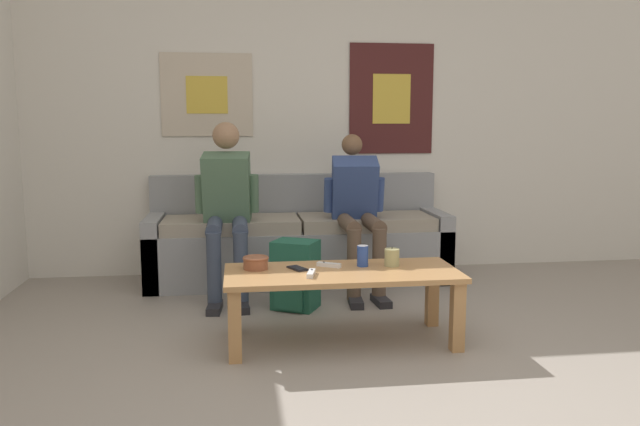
{
  "coord_description": "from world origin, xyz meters",
  "views": [
    {
      "loc": [
        -0.67,
        -2.41,
        1.25
      ],
      "look_at": [
        -0.13,
        1.55,
        0.67
      ],
      "focal_mm": 35.0,
      "sensor_mm": 36.0,
      "label": 1
    }
  ],
  "objects": [
    {
      "name": "ground_plane",
      "position": [
        0.0,
        0.0,
        0.0
      ],
      "size": [
        18.0,
        18.0,
        0.0
      ],
      "primitive_type": "plane",
      "color": "gray"
    },
    {
      "name": "couch",
      "position": [
        -0.18,
        2.47,
        0.3
      ],
      "size": [
        2.36,
        0.69,
        0.83
      ],
      "color": "gray",
      "rests_on": "ground_plane"
    },
    {
      "name": "drink_can_blue",
      "position": [
        0.06,
        1.09,
        0.48
      ],
      "size": [
        0.07,
        0.07,
        0.12
      ],
      "color": "#28479E",
      "rests_on": "coffee_table"
    },
    {
      "name": "person_seated_teen",
      "position": [
        0.23,
        2.12,
        0.64
      ],
      "size": [
        0.47,
        0.87,
        1.17
      ],
      "color": "brown",
      "rests_on": "ground_plane"
    },
    {
      "name": "game_controller_near_left",
      "position": [
        -0.27,
        0.9,
        0.43
      ],
      "size": [
        0.07,
        0.15,
        0.03
      ],
      "color": "white",
      "rests_on": "coffee_table"
    },
    {
      "name": "coffee_table",
      "position": [
        -0.08,
        0.99,
        0.35
      ],
      "size": [
        1.33,
        0.56,
        0.42
      ],
      "color": "#B27F4C",
      "rests_on": "ground_plane"
    },
    {
      "name": "game_controller_near_right",
      "position": [
        -0.14,
        1.1,
        0.43
      ],
      "size": [
        0.14,
        0.1,
        0.03
      ],
      "color": "white",
      "rests_on": "coffee_table"
    },
    {
      "name": "wall_back",
      "position": [
        -0.0,
        2.82,
        1.28
      ],
      "size": [
        10.0,
        0.07,
        2.55
      ],
      "color": "silver",
      "rests_on": "ground_plane"
    },
    {
      "name": "pillar_candle",
      "position": [
        0.23,
        1.07,
        0.47
      ],
      "size": [
        0.09,
        0.09,
        0.11
      ],
      "color": "tan",
      "rests_on": "coffee_table"
    },
    {
      "name": "cell_phone",
      "position": [
        -0.33,
        1.06,
        0.43
      ],
      "size": [
        0.12,
        0.15,
        0.01
      ],
      "color": "black",
      "rests_on": "coffee_table"
    },
    {
      "name": "backpack",
      "position": [
        -0.29,
        1.68,
        0.22
      ],
      "size": [
        0.36,
        0.34,
        0.47
      ],
      "color": "#1E5642",
      "rests_on": "ground_plane"
    },
    {
      "name": "ceramic_bowl",
      "position": [
        -0.57,
        1.1,
        0.46
      ],
      "size": [
        0.15,
        0.15,
        0.07
      ],
      "color": "brown",
      "rests_on": "coffee_table"
    },
    {
      "name": "person_seated_adult",
      "position": [
        -0.74,
        2.11,
        0.69
      ],
      "size": [
        0.47,
        0.84,
        1.26
      ],
      "color": "#384256",
      "rests_on": "ground_plane"
    }
  ]
}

